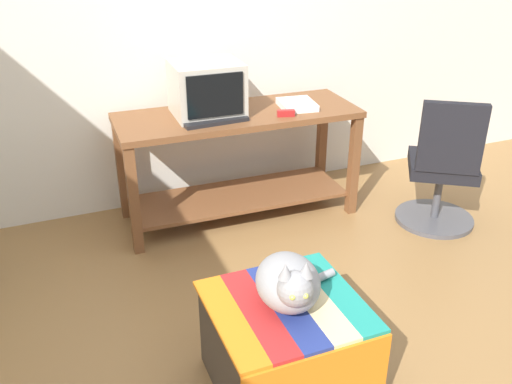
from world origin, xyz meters
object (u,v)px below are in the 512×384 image
object	(u,v)px
desk	(238,147)
stapler	(286,113)
ottoman_with_blanket	(285,345)
office_chair	(443,172)
keyboard	(215,120)
cat	(289,283)
book	(297,105)
tv_monitor	(207,89)

from	to	relation	value
desk	stapler	bearing A→B (deg)	-34.87
ottoman_with_blanket	stapler	distance (m)	1.59
office_chair	ottoman_with_blanket	bearing A→B (deg)	64.46
ottoman_with_blanket	office_chair	distance (m)	1.79
keyboard	ottoman_with_blanket	xyz separation A→B (m)	(-0.17, -1.43, -0.53)
ottoman_with_blanket	cat	distance (m)	0.33
desk	book	xyz separation A→B (m)	(0.39, -0.05, 0.26)
desk	ottoman_with_blanket	world-z (taller)	desk
ottoman_with_blanket	book	bearing A→B (deg)	63.17
desk	stapler	distance (m)	0.40
book	stapler	world-z (taller)	same
desk	tv_monitor	size ratio (longest dim) A/B	3.65
book	stapler	xyz separation A→B (m)	(-0.14, -0.13, -0.00)
desk	cat	xyz separation A→B (m)	(-0.35, -1.55, 0.04)
stapler	keyboard	bearing A→B (deg)	98.52
stapler	book	bearing A→B (deg)	-29.99
book	cat	size ratio (longest dim) A/B	0.58
desk	tv_monitor	distance (m)	0.44
tv_monitor	book	distance (m)	0.61
desk	stapler	world-z (taller)	stapler
desk	book	world-z (taller)	book
desk	book	size ratio (longest dim) A/B	6.29
ottoman_with_blanket	stapler	bearing A→B (deg)	65.69
tv_monitor	office_chair	xyz separation A→B (m)	(1.36, -0.67, -0.52)
tv_monitor	keyboard	bearing A→B (deg)	-90.64
keyboard	cat	world-z (taller)	keyboard
stapler	office_chair	bearing A→B (deg)	-99.28
cat	stapler	size ratio (longest dim) A/B	3.90
keyboard	book	xyz separation A→B (m)	(0.59, 0.07, 0.01)
tv_monitor	ottoman_with_blanket	distance (m)	1.73
keyboard	stapler	size ratio (longest dim) A/B	3.64
cat	office_chair	size ratio (longest dim) A/B	0.48
desk	tv_monitor	xyz separation A→B (m)	(-0.19, 0.03, 0.40)
tv_monitor	cat	bearing A→B (deg)	-94.42
tv_monitor	cat	distance (m)	1.64
ottoman_with_blanket	office_chair	world-z (taller)	office_chair
stapler	desk	bearing A→B (deg)	70.29
cat	stapler	world-z (taller)	stapler
cat	office_chair	xyz separation A→B (m)	(1.52, 0.92, -0.16)
ottoman_with_blanket	tv_monitor	bearing A→B (deg)	83.76
ottoman_with_blanket	stapler	xyz separation A→B (m)	(0.62, 1.36, 0.54)
book	ottoman_with_blanket	world-z (taller)	book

